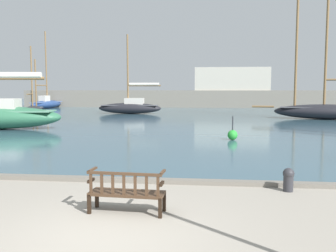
{
  "coord_description": "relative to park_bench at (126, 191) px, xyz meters",
  "views": [
    {
      "loc": [
        1.9,
        -6.35,
        2.63
      ],
      "look_at": [
        0.09,
        10.0,
        1.0
      ],
      "focal_mm": 40.0,
      "sensor_mm": 36.0,
      "label": 1
    }
  ],
  "objects": [
    {
      "name": "park_bench",
      "position": [
        0.0,
        0.0,
        0.0
      ],
      "size": [
        1.63,
        0.63,
        0.92
      ],
      "color": "black",
      "rests_on": "ground"
    },
    {
      "name": "ground_plane",
      "position": [
        -0.17,
        -1.25,
        -0.47
      ],
      "size": [
        160.0,
        160.0,
        0.0
      ],
      "primitive_type": "plane",
      "color": "gray"
    },
    {
      "name": "far_breakwater",
      "position": [
        0.72,
        44.76,
        1.26
      ],
      "size": [
        49.17,
        2.4,
        5.58
      ],
      "color": "slate",
      "rests_on": "ground"
    },
    {
      "name": "channel_buoy",
      "position": [
        2.9,
        11.28,
        -0.13
      ],
      "size": [
        0.5,
        0.5,
        1.2
      ],
      "color": "green",
      "rests_on": "harbor_water"
    },
    {
      "name": "mooring_bollard",
      "position": [
        3.77,
        2.12,
        -0.13
      ],
      "size": [
        0.29,
        0.29,
        0.61
      ],
      "color": "#2D2D33",
      "rests_on": "ground"
    },
    {
      "name": "sailboat_nearest_port",
      "position": [
        -6.41,
        30.42,
        0.35
      ],
      "size": [
        6.57,
        1.79,
        8.08
      ],
      "color": "black",
      "rests_on": "harbor_water"
    },
    {
      "name": "sailboat_distant_harbor",
      "position": [
        11.53,
        25.28,
        0.47
      ],
      "size": [
        10.49,
        3.67,
        12.34
      ],
      "color": "black",
      "rests_on": "harbor_water"
    },
    {
      "name": "sailboat_outer_starboard",
      "position": [
        -14.58,
        25.43,
        0.19
      ],
      "size": [
        2.44,
        5.52,
        6.48
      ],
      "color": "black",
      "rests_on": "harbor_water"
    },
    {
      "name": "harbor_water",
      "position": [
        -0.17,
        42.75,
        -0.43
      ],
      "size": [
        100.0,
        80.0,
        0.08
      ],
      "primitive_type": "cube",
      "color": "#385666",
      "rests_on": "ground"
    },
    {
      "name": "sailboat_outer_port",
      "position": [
        -19.84,
        40.08,
        0.3
      ],
      "size": [
        2.33,
        7.34,
        10.09
      ],
      "color": "navy",
      "rests_on": "harbor_water"
    },
    {
      "name": "quay_edge_kerb",
      "position": [
        -0.17,
        2.6,
        -0.41
      ],
      "size": [
        40.0,
        0.3,
        0.12
      ],
      "primitive_type": "cube",
      "color": "slate",
      "rests_on": "ground"
    }
  ]
}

